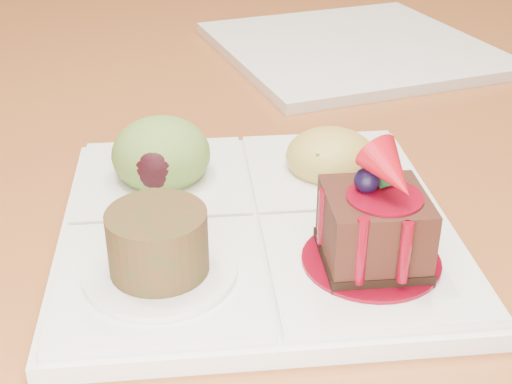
{
  "coord_description": "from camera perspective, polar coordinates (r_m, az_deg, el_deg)",
  "views": [
    {
      "loc": [
        0.09,
        -1.01,
        1.02
      ],
      "look_at": [
        0.06,
        -0.6,
        0.79
      ],
      "focal_mm": 50.0,
      "sensor_mm": 36.0,
      "label": 1
    }
  ],
  "objects": [
    {
      "name": "sampler_plate",
      "position": [
        0.49,
        -0.26,
        -1.26
      ],
      "size": [
        0.3,
        0.3,
        0.1
      ],
      "rotation": [
        0.0,
        0.0,
        0.15
      ],
      "color": "silver",
      "rests_on": "dining_table"
    },
    {
      "name": "second_plate",
      "position": [
        0.86,
        7.72,
        11.35
      ],
      "size": [
        0.39,
        0.39,
        0.01
      ],
      "primitive_type": "cube",
      "rotation": [
        0.0,
        0.0,
        0.41
      ],
      "color": "silver",
      "rests_on": "dining_table"
    },
    {
      "name": "dining_table",
      "position": [
        1.07,
        -1.86,
        10.99
      ],
      "size": [
        1.0,
        1.8,
        0.75
      ],
      "color": "brown",
      "rests_on": "ground"
    }
  ]
}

